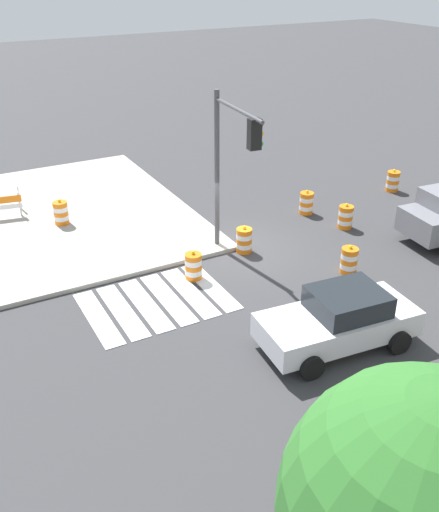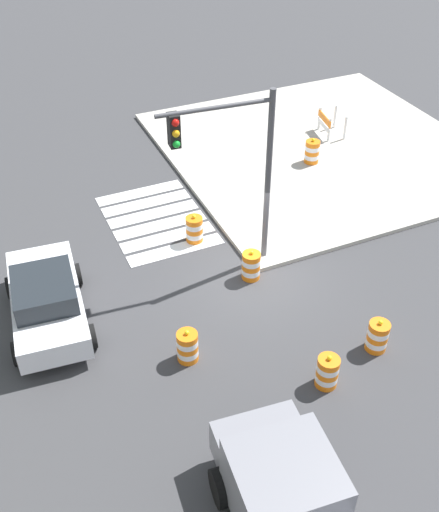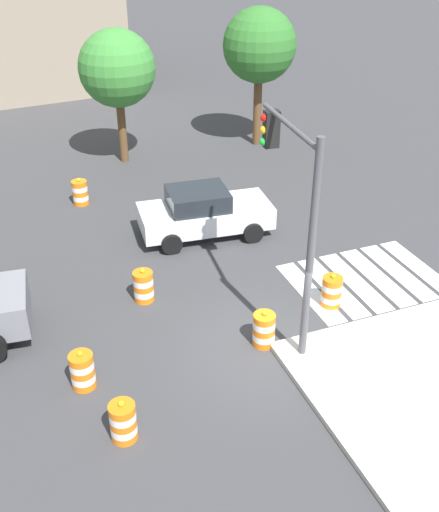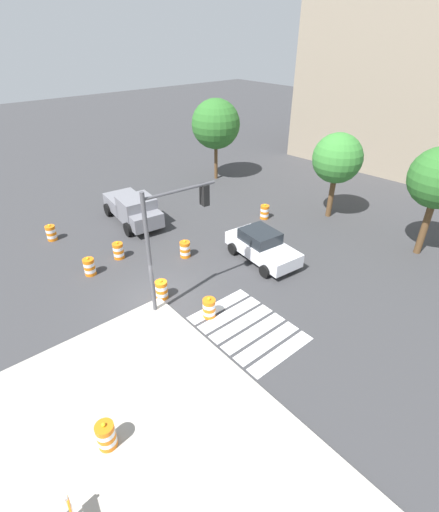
{
  "view_description": "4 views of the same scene",
  "coord_description": "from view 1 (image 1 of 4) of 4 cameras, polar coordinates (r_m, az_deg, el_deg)",
  "views": [
    {
      "loc": [
        9.47,
        15.9,
        9.54
      ],
      "look_at": [
        1.73,
        1.66,
        0.96
      ],
      "focal_mm": 40.45,
      "sensor_mm": 36.0,
      "label": 1
    },
    {
      "loc": [
        -12.57,
        6.79,
        11.97
      ],
      "look_at": [
        -0.1,
        1.24,
        1.18
      ],
      "focal_mm": 42.43,
      "sensor_mm": 36.0,
      "label": 2
    },
    {
      "loc": [
        -5.42,
        -10.56,
        9.77
      ],
      "look_at": [
        -0.39,
        2.43,
        1.41
      ],
      "focal_mm": 42.38,
      "sensor_mm": 36.0,
      "label": 3
    },
    {
      "loc": [
        12.24,
        -6.69,
        10.81
      ],
      "look_at": [
        0.48,
        3.21,
        1.34
      ],
      "focal_mm": 26.27,
      "sensor_mm": 36.0,
      "label": 4
    }
  ],
  "objects": [
    {
      "name": "ground_plane",
      "position": [
        20.82,
        2.0,
        0.61
      ],
      "size": [
        120.0,
        120.0,
        0.0
      ],
      "primitive_type": "plane",
      "color": "#38383A"
    },
    {
      "name": "sidewalk_corner",
      "position": [
        24.11,
        -17.93,
        3.36
      ],
      "size": [
        12.0,
        12.0,
        0.15
      ],
      "primitive_type": "cube",
      "color": "#ADA89E",
      "rests_on": "ground"
    },
    {
      "name": "crosswalk_stripes",
      "position": [
        17.88,
        -6.21,
        -4.5
      ],
      "size": [
        4.35,
        3.2,
        0.02
      ],
      "color": "silver",
      "rests_on": "ground"
    },
    {
      "name": "sports_car",
      "position": [
        15.87,
        11.8,
        -6.14
      ],
      "size": [
        4.45,
        2.45,
        1.63
      ],
      "color": "silver",
      "rests_on": "ground"
    },
    {
      "name": "traffic_barrel_near_corner",
      "position": [
        23.88,
        8.59,
        5.2
      ],
      "size": [
        0.56,
        0.56,
        1.02
      ],
      "color": "orange",
      "rests_on": "ground"
    },
    {
      "name": "traffic_barrel_crosswalk_end",
      "position": [
        19.63,
        12.69,
        -0.43
      ],
      "size": [
        0.56,
        0.56,
        1.02
      ],
      "color": "orange",
      "rests_on": "ground"
    },
    {
      "name": "traffic_barrel_median_near",
      "position": [
        27.1,
        16.77,
        7.09
      ],
      "size": [
        0.56,
        0.56,
        1.02
      ],
      "color": "orange",
      "rests_on": "ground"
    },
    {
      "name": "traffic_barrel_median_far",
      "position": [
        20.51,
        2.45,
        1.56
      ],
      "size": [
        0.56,
        0.56,
        1.02
      ],
      "color": "orange",
      "rests_on": "ground"
    },
    {
      "name": "traffic_barrel_far_curb",
      "position": [
        22.87,
        12.36,
        3.8
      ],
      "size": [
        0.56,
        0.56,
        1.02
      ],
      "color": "orange",
      "rests_on": "ground"
    },
    {
      "name": "traffic_barrel_lane_center",
      "position": [
        18.81,
        -2.59,
        -1.02
      ],
      "size": [
        0.56,
        0.56,
        1.02
      ],
      "color": "orange",
      "rests_on": "ground"
    },
    {
      "name": "traffic_barrel_on_sidewalk",
      "position": [
        23.16,
        -15.41,
        4.14
      ],
      "size": [
        0.56,
        0.56,
        1.02
      ],
      "color": "orange",
      "rests_on": "sidewalk_corner"
    },
    {
      "name": "construction_barricade",
      "position": [
        24.49,
        -20.46,
        4.97
      ],
      "size": [
        1.35,
        0.98,
        1.0
      ],
      "color": "silver",
      "rests_on": "sidewalk_corner"
    },
    {
      "name": "traffic_light_pole",
      "position": [
        18.58,
        1.19,
        10.24
      ],
      "size": [
        0.51,
        3.28,
        5.5
      ],
      "color": "#4C4C51",
      "rests_on": "sidewalk_corner"
    }
  ]
}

